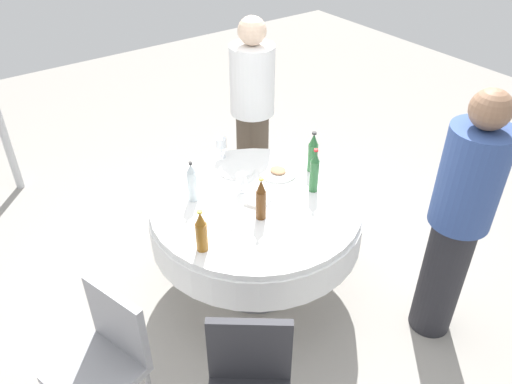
{
  "coord_description": "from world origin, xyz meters",
  "views": [
    {
      "loc": [
        -2.11,
        1.52,
        2.65
      ],
      "look_at": [
        0.0,
        0.0,
        0.81
      ],
      "focal_mm": 35.6,
      "sensor_mm": 36.0,
      "label": 1
    }
  ],
  "objects": [
    {
      "name": "wine_glass_right",
      "position": [
        0.59,
        -0.12,
        0.85
      ],
      "size": [
        0.07,
        0.07,
        0.15
      ],
      "color": "white",
      "rests_on": "dining_table"
    },
    {
      "name": "chair_far",
      "position": [
        -0.37,
        1.19,
        0.52
      ],
      "size": [
        0.5,
        0.5,
        0.87
      ],
      "rotation": [
        0.0,
        0.0,
        0.3
      ],
      "color": "#99999E",
      "rests_on": "ground_plane"
    },
    {
      "name": "person_south",
      "position": [
        -0.95,
        -0.73,
        0.87
      ],
      "size": [
        0.34,
        0.34,
        1.66
      ],
      "rotation": [
        0.0,
        0.0,
        2.22
      ],
      "color": "#26262B",
      "rests_on": "ground_plane"
    },
    {
      "name": "wine_glass_inner",
      "position": [
        0.15,
        0.01,
        0.84
      ],
      "size": [
        0.07,
        0.07,
        0.14
      ],
      "color": "white",
      "rests_on": "dining_table"
    },
    {
      "name": "bottle_brown_outer",
      "position": [
        -0.15,
        0.07,
        0.87
      ],
      "size": [
        0.06,
        0.06,
        0.29
      ],
      "color": "#593314",
      "rests_on": "dining_table"
    },
    {
      "name": "plate_front",
      "position": [
        0.37,
        -0.1,
        0.75
      ],
      "size": [
        0.25,
        0.25,
        0.02
      ],
      "color": "white",
      "rests_on": "dining_table"
    },
    {
      "name": "bottle_clear_inner",
      "position": [
        0.25,
        0.31,
        0.87
      ],
      "size": [
        0.07,
        0.07,
        0.28
      ],
      "color": "silver",
      "rests_on": "dining_table"
    },
    {
      "name": "bottle_green_south",
      "position": [
        -0.12,
        -0.38,
        0.89
      ],
      "size": [
        0.06,
        0.06,
        0.31
      ],
      "color": "#2D6B38",
      "rests_on": "dining_table"
    },
    {
      "name": "bottle_green_right",
      "position": [
        0.08,
        -0.53,
        0.88
      ],
      "size": [
        0.07,
        0.07,
        0.3
      ],
      "color": "#2D6B38",
      "rests_on": "dining_table"
    },
    {
      "name": "folded_napkin",
      "position": [
        -0.01,
        -0.01,
        0.75
      ],
      "size": [
        0.19,
        0.19,
        0.02
      ],
      "primitive_type": "cube",
      "rotation": [
        0.0,
        0.0,
        0.5
      ],
      "color": "white",
      "rests_on": "dining_table"
    },
    {
      "name": "plate_west",
      "position": [
        0.18,
        -0.31,
        0.75
      ],
      "size": [
        0.26,
        0.26,
        0.04
      ],
      "color": "white",
      "rests_on": "dining_table"
    },
    {
      "name": "fork_south",
      "position": [
        0.02,
        0.23,
        0.74
      ],
      "size": [
        0.18,
        0.07,
        0.0
      ],
      "primitive_type": "cube",
      "rotation": [
        0.0,
        0.0,
        5.99
      ],
      "color": "silver",
      "rests_on": "dining_table"
    },
    {
      "name": "ground_plane",
      "position": [
        0.0,
        0.0,
        0.0
      ],
      "size": [
        10.0,
        10.0,
        0.0
      ],
      "primitive_type": "plane",
      "color": "gray"
    },
    {
      "name": "dining_table",
      "position": [
        0.0,
        0.0,
        0.59
      ],
      "size": [
        1.37,
        1.37,
        0.74
      ],
      "color": "white",
      "rests_on": "ground_plane"
    },
    {
      "name": "bottle_amber_north",
      "position": [
        -0.19,
        0.51,
        0.86
      ],
      "size": [
        0.07,
        0.07,
        0.27
      ],
      "color": "#8C5619",
      "rests_on": "dining_table"
    },
    {
      "name": "person_outer",
      "position": [
        0.82,
        -0.55,
        0.85
      ],
      "size": [
        0.34,
        0.34,
        1.62
      ],
      "rotation": [
        0.0,
        0.0,
        4.12
      ],
      "color": "#4C3F33",
      "rests_on": "ground_plane"
    },
    {
      "name": "fork_north",
      "position": [
        -0.2,
        0.26,
        0.74
      ],
      "size": [
        0.18,
        0.07,
        0.0
      ],
      "primitive_type": "cube",
      "rotation": [
        0.0,
        0.0,
        3.46
      ],
      "color": "silver",
      "rests_on": "dining_table"
    }
  ]
}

